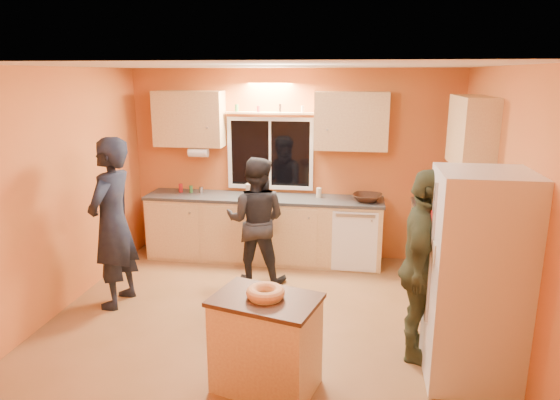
% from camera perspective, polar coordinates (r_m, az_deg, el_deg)
% --- Properties ---
extents(ground, '(4.50, 4.50, 0.00)m').
position_cam_1_polar(ground, '(5.47, -1.55, -13.24)').
color(ground, brown).
rests_on(ground, ground).
extents(room_shell, '(4.54, 4.04, 2.61)m').
position_cam_1_polar(room_shell, '(5.32, 0.41, 4.41)').
color(room_shell, '#C87633').
rests_on(room_shell, ground).
extents(back_counter, '(4.23, 0.62, 0.90)m').
position_cam_1_polar(back_counter, '(6.85, 1.10, -3.37)').
color(back_counter, tan).
rests_on(back_counter, ground).
extents(right_counter, '(0.62, 1.84, 0.90)m').
position_cam_1_polar(right_counter, '(5.77, 18.99, -7.67)').
color(right_counter, tan).
rests_on(right_counter, ground).
extents(refrigerator, '(0.72, 0.70, 1.80)m').
position_cam_1_polar(refrigerator, '(4.41, 21.52, -8.47)').
color(refrigerator, silver).
rests_on(refrigerator, ground).
extents(island, '(0.95, 0.76, 0.80)m').
position_cam_1_polar(island, '(4.21, -1.63, -15.97)').
color(island, tan).
rests_on(island, ground).
extents(bundt_pastry, '(0.31, 0.31, 0.09)m').
position_cam_1_polar(bundt_pastry, '(4.01, -1.67, -10.53)').
color(bundt_pastry, tan).
rests_on(bundt_pastry, island).
extents(person_left, '(0.50, 0.72, 1.89)m').
position_cam_1_polar(person_left, '(5.73, -18.59, -2.55)').
color(person_left, black).
rests_on(person_left, ground).
extents(person_center, '(0.78, 0.62, 1.57)m').
position_cam_1_polar(person_center, '(6.10, -2.77, -2.37)').
color(person_center, black).
rests_on(person_center, ground).
extents(person_right, '(0.61, 1.09, 1.75)m').
position_cam_1_polar(person_right, '(4.60, 16.00, -7.40)').
color(person_right, '#353E27').
rests_on(person_right, ground).
extents(mixing_bowl, '(0.44, 0.44, 0.09)m').
position_cam_1_polar(mixing_bowl, '(6.63, 9.95, 0.26)').
color(mixing_bowl, black).
rests_on(mixing_bowl, back_counter).
extents(utensil_crock, '(0.14, 0.14, 0.17)m').
position_cam_1_polar(utensil_crock, '(6.81, -3.36, 1.15)').
color(utensil_crock, beige).
rests_on(utensil_crock, back_counter).
extents(potted_plant, '(0.29, 0.26, 0.29)m').
position_cam_1_polar(potted_plant, '(5.00, 21.00, -3.97)').
color(potted_plant, gray).
rests_on(potted_plant, right_counter).
extents(red_box, '(0.19, 0.16, 0.07)m').
position_cam_1_polar(red_box, '(5.75, 19.45, -2.65)').
color(red_box, '#AA1A1A').
rests_on(red_box, right_counter).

